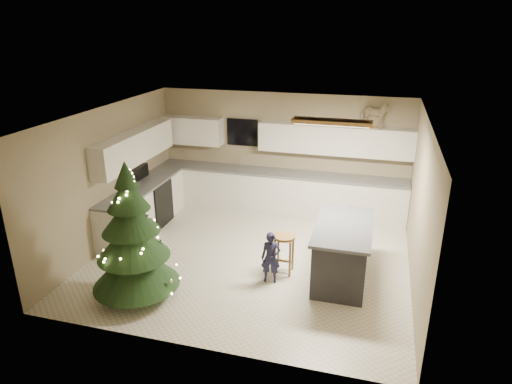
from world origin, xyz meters
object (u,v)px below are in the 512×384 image
christmas_tree (133,243)px  rocking_horse (374,114)px  bar_stool (284,245)px  island (342,252)px  toddler (271,258)px

christmas_tree → rocking_horse: (3.27, 3.92, 1.37)m
bar_stool → christmas_tree: christmas_tree is taller
island → toddler: size_ratio=1.96×
toddler → island: bearing=12.5°
bar_stool → rocking_horse: 3.40m
island → bar_stool: (-0.96, -0.09, 0.04)m
christmas_tree → rocking_horse: bearing=50.2°
christmas_tree → toddler: 2.18m
rocking_horse → island: bearing=-174.8°
bar_stool → toddler: (-0.15, -0.34, -0.08)m
bar_stool → rocking_horse: bearing=65.3°
island → toddler: (-1.10, -0.43, -0.05)m
island → rocking_horse: (0.26, 2.55, 1.79)m
christmas_tree → toddler: size_ratio=2.52×
toddler → rocking_horse: (1.36, 2.98, 1.84)m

